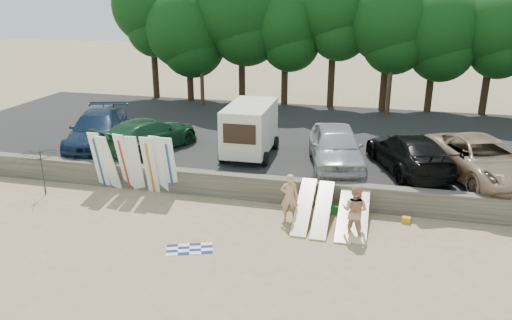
# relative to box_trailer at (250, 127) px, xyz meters

# --- Properties ---
(ground) EXTENTS (120.00, 120.00, 0.00)m
(ground) POSITION_rel_box_trailer_xyz_m (4.26, -6.34, -2.06)
(ground) COLOR tan
(ground) RESTS_ON ground
(seawall) EXTENTS (44.00, 0.50, 1.00)m
(seawall) POSITION_rel_box_trailer_xyz_m (4.26, -3.34, -1.56)
(seawall) COLOR #6B6356
(seawall) RESTS_ON ground
(parking_lot) EXTENTS (44.00, 14.50, 0.70)m
(parking_lot) POSITION_rel_box_trailer_xyz_m (4.26, 4.16, -1.71)
(parking_lot) COLOR #282828
(parking_lot) RESTS_ON ground
(treeline) EXTENTS (33.30, 6.61, 9.51)m
(treeline) POSITION_rel_box_trailer_xyz_m (3.92, 11.09, 4.21)
(treeline) COLOR #382616
(treeline) RESTS_ON parking_lot
(utility_poles) EXTENTS (25.80, 0.26, 9.00)m
(utility_poles) POSITION_rel_box_trailer_xyz_m (6.26, 9.66, 3.37)
(utility_poles) COLOR #473321
(utility_poles) RESTS_ON parking_lot
(box_trailer) EXTENTS (2.23, 3.86, 2.42)m
(box_trailer) POSITION_rel_box_trailer_xyz_m (0.00, 0.00, 0.00)
(box_trailer) COLOR beige
(box_trailer) RESTS_ON parking_lot
(car_0) EXTENTS (4.01, 6.29, 1.70)m
(car_0) POSITION_rel_box_trailer_xyz_m (-7.55, -0.43, -0.51)
(car_0) COLOR #11213C
(car_0) RESTS_ON parking_lot
(car_1) EXTENTS (3.95, 5.85, 1.57)m
(car_1) POSITION_rel_box_trailer_xyz_m (-4.91, -0.40, -0.57)
(car_1) COLOR #163D23
(car_1) RESTS_ON parking_lot
(car_2) EXTENTS (3.14, 5.63, 1.81)m
(car_2) POSITION_rel_box_trailer_xyz_m (3.99, -0.58, -0.45)
(car_2) COLOR #A6A5AB
(car_2) RESTS_ON parking_lot
(car_3) EXTENTS (4.03, 5.92, 1.59)m
(car_3) POSITION_rel_box_trailer_xyz_m (7.04, -0.33, -0.56)
(car_3) COLOR black
(car_3) RESTS_ON parking_lot
(car_4) EXTENTS (4.72, 6.59, 1.67)m
(car_4) POSITION_rel_box_trailer_xyz_m (9.87, -0.68, -0.52)
(car_4) COLOR #A08066
(car_4) RESTS_ON parking_lot
(surfboard_upright_0) EXTENTS (0.53, 0.63, 2.55)m
(surfboard_upright_0) POSITION_rel_box_trailer_xyz_m (-5.54, -3.81, -0.78)
(surfboard_upright_0) COLOR white
(surfboard_upright_0) RESTS_ON ground
(surfboard_upright_1) EXTENTS (0.61, 0.90, 2.50)m
(surfboard_upright_1) POSITION_rel_box_trailer_xyz_m (-5.02, -3.94, -0.81)
(surfboard_upright_1) COLOR white
(surfboard_upright_1) RESTS_ON ground
(surfboard_upright_2) EXTENTS (0.60, 0.70, 2.55)m
(surfboard_upright_2) POSITION_rel_box_trailer_xyz_m (-4.40, -3.78, -0.78)
(surfboard_upright_2) COLOR white
(surfboard_upright_2) RESTS_ON ground
(surfboard_upright_3) EXTENTS (0.55, 0.72, 2.54)m
(surfboard_upright_3) POSITION_rel_box_trailer_xyz_m (-3.88, -3.85, -0.79)
(surfboard_upright_3) COLOR white
(surfboard_upright_3) RESTS_ON ground
(surfboard_upright_4) EXTENTS (0.51, 0.66, 2.55)m
(surfboard_upright_4) POSITION_rel_box_trailer_xyz_m (-3.22, -3.86, -0.78)
(surfboard_upright_4) COLOR white
(surfboard_upright_4) RESTS_ON ground
(surfboard_upright_5) EXTENTS (0.58, 0.62, 2.56)m
(surfboard_upright_5) POSITION_rel_box_trailer_xyz_m (-2.86, -3.75, -0.77)
(surfboard_upright_5) COLOR white
(surfboard_upright_5) RESTS_ON ground
(surfboard_upright_6) EXTENTS (0.53, 0.67, 2.55)m
(surfboard_upright_6) POSITION_rel_box_trailer_xyz_m (-2.40, -3.74, -0.78)
(surfboard_upright_6) COLOR white
(surfboard_upright_6) RESTS_ON ground
(surfboard_low_0) EXTENTS (0.56, 2.83, 1.13)m
(surfboard_low_0) POSITION_rel_box_trailer_xyz_m (3.27, -4.83, -1.49)
(surfboard_low_0) COLOR beige
(surfboard_low_0) RESTS_ON ground
(surfboard_low_1) EXTENTS (0.56, 2.84, 1.10)m
(surfboard_low_1) POSITION_rel_box_trailer_xyz_m (3.95, -4.90, -1.50)
(surfboard_low_1) COLOR beige
(surfboard_low_1) RESTS_ON ground
(surfboard_low_2) EXTENTS (0.56, 2.90, 0.91)m
(surfboard_low_2) POSITION_rel_box_trailer_xyz_m (4.79, -4.90, -1.60)
(surfboard_low_2) COLOR beige
(surfboard_low_2) RESTS_ON ground
(surfboard_low_3) EXTENTS (0.56, 2.89, 0.95)m
(surfboard_low_3) POSITION_rel_box_trailer_xyz_m (5.29, -4.81, -1.58)
(surfboard_low_3) COLOR beige
(surfboard_low_3) RESTS_ON ground
(beachgoer_a) EXTENTS (0.71, 0.52, 1.80)m
(beachgoer_a) POSITION_rel_box_trailer_xyz_m (2.74, -4.91, -1.16)
(beachgoer_a) COLOR tan
(beachgoer_a) RESTS_ON ground
(beachgoer_b) EXTENTS (1.11, 0.98, 1.90)m
(beachgoer_b) POSITION_rel_box_trailer_xyz_m (5.11, -5.64, -1.11)
(beachgoer_b) COLOR tan
(beachgoer_b) RESTS_ON ground
(cooler) EXTENTS (0.42, 0.35, 0.32)m
(cooler) POSITION_rel_box_trailer_xyz_m (4.30, -3.94, -1.90)
(cooler) COLOR #227D2E
(cooler) RESTS_ON ground
(gear_bag) EXTENTS (0.34, 0.30, 0.22)m
(gear_bag) POSITION_rel_box_trailer_xyz_m (6.93, -4.12, -1.95)
(gear_bag) COLOR orange
(gear_bag) RESTS_ON ground
(beach_towel) EXTENTS (1.93, 1.93, 0.00)m
(beach_towel) POSITION_rel_box_trailer_xyz_m (-0.04, -7.85, -2.05)
(beach_towel) COLOR white
(beach_towel) RESTS_ON ground
(beach_umbrella) EXTENTS (3.00, 3.01, 1.98)m
(beach_umbrella) POSITION_rel_box_trailer_xyz_m (-7.52, -4.96, -1.07)
(beach_umbrella) COLOR black
(beach_umbrella) RESTS_ON ground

